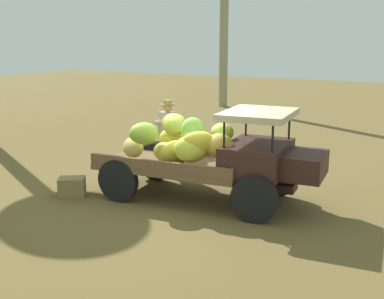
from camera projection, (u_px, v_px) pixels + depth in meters
ground_plane at (187, 200)px, 9.59m from camera, size 60.00×60.00×0.00m
truck at (211, 154)px, 9.33m from camera, size 4.54×2.03×1.87m
farmer at (168, 132)px, 11.23m from camera, size 0.53×0.47×1.79m
wooden_crate at (72, 187)px, 9.78m from camera, size 0.65×0.61×0.39m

